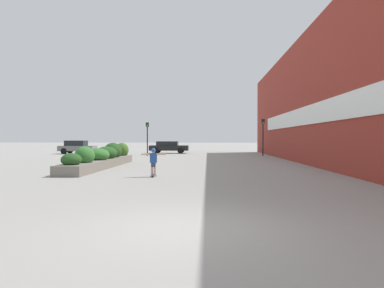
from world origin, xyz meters
TOP-DOWN VIEW (x-y plane):
  - ground_plane at (0.00, 0.00)m, footprint 300.00×300.00m
  - building_wall_right at (7.15, 15.98)m, footprint 0.67×43.81m
  - planter_box at (-5.83, 13.86)m, footprint 1.35×10.48m
  - skateboard at (-1.97, 8.75)m, footprint 0.21×0.74m
  - skateboarder at (-1.97, 8.75)m, footprint 1.11×0.20m
  - car_leftmost at (-14.36, 31.67)m, footprint 3.97×1.91m
  - car_center_left at (-4.14, 33.64)m, footprint 4.55×1.93m
  - traffic_light_left at (-5.58, 27.47)m, footprint 0.28×0.30m
  - traffic_light_right at (5.86, 27.19)m, footprint 0.28×0.30m

SIDE VIEW (x-z plane):
  - ground_plane at x=0.00m, z-range 0.00..0.00m
  - skateboard at x=-1.97m, z-range 0.02..0.12m
  - planter_box at x=-5.83m, z-range -0.17..1.27m
  - car_center_left at x=-4.14m, z-range 0.05..1.46m
  - car_leftmost at x=-14.36m, z-range 0.03..1.55m
  - skateboarder at x=-1.97m, z-range 0.22..1.41m
  - traffic_light_left at x=-5.58m, z-range 0.62..3.97m
  - traffic_light_right at x=5.86m, z-range 0.65..4.31m
  - building_wall_right at x=7.15m, z-range -0.01..8.80m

